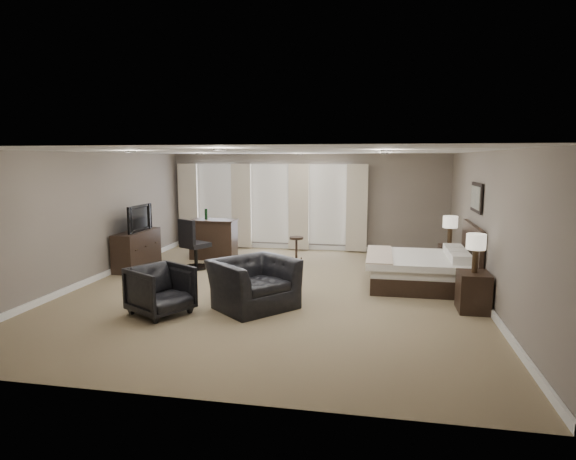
% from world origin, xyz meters
% --- Properties ---
extents(room, '(7.60, 8.60, 2.64)m').
position_xyz_m(room, '(0.00, 0.00, 1.30)').
color(room, '#78684C').
rests_on(room, ground).
extents(window_bay, '(5.25, 0.20, 2.30)m').
position_xyz_m(window_bay, '(-1.00, 4.11, 1.20)').
color(window_bay, silver).
rests_on(window_bay, room).
extents(bed, '(1.94, 1.86, 1.24)m').
position_xyz_m(bed, '(2.58, 0.82, 0.62)').
color(bed, silver).
rests_on(bed, ground).
extents(nightstand_near, '(0.48, 0.59, 0.64)m').
position_xyz_m(nightstand_near, '(3.47, -0.63, 0.32)').
color(nightstand_near, black).
rests_on(nightstand_near, ground).
extents(nightstand_far, '(0.43, 0.52, 0.57)m').
position_xyz_m(nightstand_far, '(3.47, 2.27, 0.29)').
color(nightstand_far, black).
rests_on(nightstand_far, ground).
extents(lamp_near, '(0.31, 0.31, 0.63)m').
position_xyz_m(lamp_near, '(3.47, -0.63, 0.96)').
color(lamp_near, beige).
rests_on(lamp_near, nightstand_near).
extents(lamp_far, '(0.32, 0.32, 0.66)m').
position_xyz_m(lamp_far, '(3.47, 2.27, 0.90)').
color(lamp_far, beige).
rests_on(lamp_far, nightstand_far).
extents(wall_art, '(0.04, 0.96, 0.56)m').
position_xyz_m(wall_art, '(3.70, 0.82, 1.75)').
color(wall_art, slate).
rests_on(wall_art, room).
extents(dresser, '(0.47, 1.46, 0.85)m').
position_xyz_m(dresser, '(-3.45, 1.24, 0.42)').
color(dresser, black).
rests_on(dresser, ground).
extents(tv, '(0.60, 1.04, 0.14)m').
position_xyz_m(tv, '(-3.45, 1.24, 0.92)').
color(tv, black).
rests_on(tv, dresser).
extents(armchair_near, '(1.45, 1.49, 1.10)m').
position_xyz_m(armchair_near, '(-0.10, -1.12, 0.55)').
color(armchair_near, black).
rests_on(armchair_near, ground).
extents(armchair_far, '(1.10, 1.12, 0.86)m').
position_xyz_m(armchair_far, '(-1.47, -1.72, 0.43)').
color(armchair_far, black).
rests_on(armchair_far, ground).
extents(bar_counter, '(1.13, 0.59, 0.99)m').
position_xyz_m(bar_counter, '(-2.09, 2.57, 0.49)').
color(bar_counter, black).
rests_on(bar_counter, ground).
extents(bar_stool_left, '(0.49, 0.49, 0.83)m').
position_xyz_m(bar_stool_left, '(-2.78, 3.62, 0.41)').
color(bar_stool_left, black).
rests_on(bar_stool_left, ground).
extents(bar_stool_right, '(0.36, 0.36, 0.68)m').
position_xyz_m(bar_stool_right, '(0.06, 2.15, 0.34)').
color(bar_stool_right, black).
rests_on(bar_stool_right, ground).
extents(desk_chair, '(0.79, 0.79, 1.14)m').
position_xyz_m(desk_chair, '(-2.13, 1.46, 0.57)').
color(desk_chair, black).
rests_on(desk_chair, ground).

